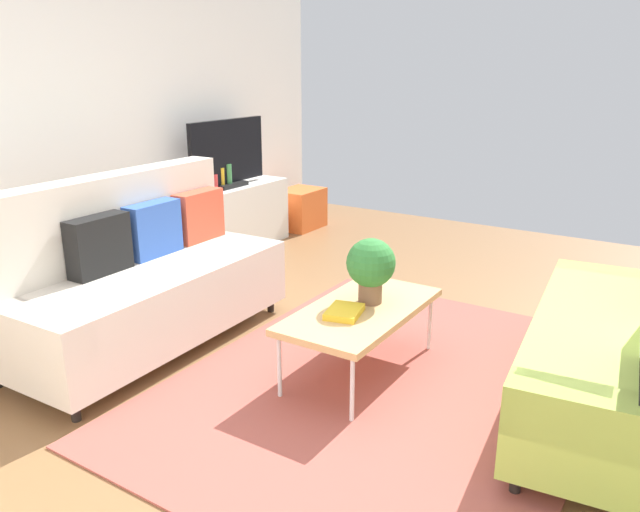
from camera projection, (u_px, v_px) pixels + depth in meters
ground_plane at (380, 374)px, 3.71m from camera, size 7.68×7.68×0.00m
wall_far at (59, 109)px, 4.72m from camera, size 6.40×0.12×2.90m
area_rug at (386, 383)px, 3.59m from camera, size 2.90×2.20×0.01m
couch_beige at (141, 277)px, 4.02m from camera, size 1.92×0.89×1.10m
couch_green at (638, 342)px, 3.10m from camera, size 1.98×1.03×1.10m
coffee_table at (361, 312)px, 3.62m from camera, size 1.10×0.56×0.42m
tv_console at (229, 219)px, 6.09m from camera, size 1.40×0.44×0.64m
tv at (227, 154)px, 5.89m from camera, size 1.00×0.20×0.64m
storage_trunk at (300, 209)px, 6.95m from camera, size 0.52×0.40×0.44m
potted_plant at (371, 266)px, 3.62m from camera, size 0.29×0.29×0.39m
table_book_0 at (344, 312)px, 3.50m from camera, size 0.28×0.23×0.04m
vase_0 at (180, 189)px, 5.54m from camera, size 0.11×0.11×0.13m
vase_1 at (193, 183)px, 5.66m from camera, size 0.13×0.13×0.19m
bottle_0 at (215, 183)px, 5.78m from camera, size 0.06×0.06×0.15m
bottle_1 at (222, 178)px, 5.86m from camera, size 0.04×0.04×0.20m
bottle_2 at (229, 176)px, 5.93m from camera, size 0.06×0.06×0.22m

